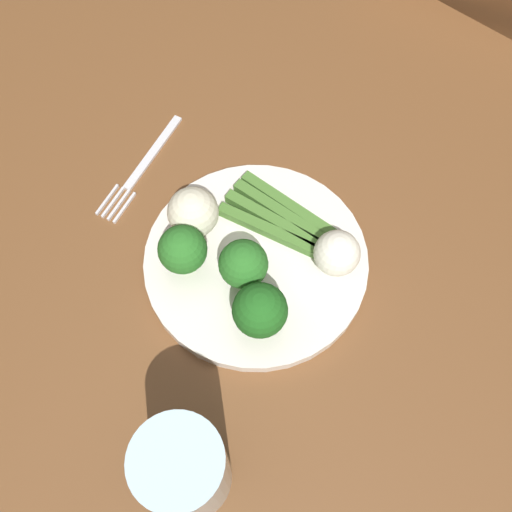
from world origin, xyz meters
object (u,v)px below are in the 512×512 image
object	(u,v)px
plate	(256,261)
asparagus_bundle	(283,220)
broccoli_back_right	(181,252)
cauliflower_right	(335,252)
cauliflower_outer_edge	(193,212)
dining_table	(270,363)
water_glass	(185,470)
chair	(458,74)
broccoli_left	(258,313)
broccoli_front	(243,264)
fork	(142,168)

from	to	relation	value
plate	asparagus_bundle	distance (m)	0.05
broccoli_back_right	cauliflower_right	bearing A→B (deg)	-137.71
cauliflower_right	cauliflower_outer_edge	size ratio (longest dim) A/B	0.88
dining_table	water_glass	xyz separation A→B (m)	(-0.03, 0.15, 0.16)
chair	broccoli_left	world-z (taller)	chair
asparagus_bundle	broccoli_left	xyz separation A→B (m)	(-0.06, 0.11, 0.03)
cauliflower_outer_edge	broccoli_left	bearing A→B (deg)	160.84
asparagus_bundle	cauliflower_outer_edge	distance (m)	0.10
dining_table	broccoli_left	world-z (taller)	broccoli_left
chair	cauliflower_right	world-z (taller)	chair
asparagus_bundle	broccoli_front	world-z (taller)	broccoli_front
plate	water_glass	bearing A→B (deg)	115.17
plate	broccoli_left	world-z (taller)	broccoli_left
water_glass	broccoli_left	bearing A→B (deg)	-72.95
dining_table	broccoli_back_right	size ratio (longest dim) A/B	20.67
broccoli_left	broccoli_back_right	bearing A→B (deg)	-0.11
chair	broccoli_back_right	world-z (taller)	chair
broccoli_left	fork	distance (m)	0.25
fork	cauliflower_right	bearing A→B (deg)	86.46
cauliflower_right	chair	bearing A→B (deg)	-79.71
broccoli_left	cauliflower_right	size ratio (longest dim) A/B	1.37
chair	cauliflower_right	xyz separation A→B (m)	(-0.10, 0.57, 0.28)
broccoli_front	broccoli_left	xyz separation A→B (m)	(-0.05, 0.03, 0.00)
broccoli_front	cauliflower_right	distance (m)	0.10
plate	broccoli_left	xyz separation A→B (m)	(-0.05, 0.06, 0.05)
chair	fork	xyz separation A→B (m)	(0.15, 0.61, 0.24)
fork	water_glass	size ratio (longest dim) A/B	1.28
broccoli_front	water_glass	size ratio (longest dim) A/B	0.49
plate	cauliflower_outer_edge	bearing A→B (deg)	9.15
broccoli_front	fork	size ratio (longest dim) A/B	0.38
broccoli_back_right	chair	bearing A→B (deg)	-91.19
broccoli_left	chair	bearing A→B (deg)	-82.49
chair	broccoli_back_right	size ratio (longest dim) A/B	13.80
dining_table	water_glass	distance (m)	0.22
plate	broccoli_left	size ratio (longest dim) A/B	3.62
chair	broccoli_back_right	xyz separation A→B (m)	(0.01, 0.68, 0.29)
plate	asparagus_bundle	world-z (taller)	asparagus_bundle
dining_table	fork	size ratio (longest dim) A/B	7.90
cauliflower_outer_edge	water_glass	size ratio (longest dim) A/B	0.43
dining_table	broccoli_left	bearing A→B (deg)	8.92
chair	cauliflower_right	bearing A→B (deg)	88.76
dining_table	water_glass	size ratio (longest dim) A/B	10.10
broccoli_front	broccoli_back_right	distance (m)	0.07
chair	plate	xyz separation A→B (m)	(-0.04, 0.62, 0.24)
asparagus_bundle	fork	distance (m)	0.19
broccoli_back_right	plate	bearing A→B (deg)	-132.09
dining_table	cauliflower_right	world-z (taller)	cauliflower_right
plate	fork	distance (m)	0.19
chair	fork	bearing A→B (deg)	64.82
asparagus_bundle	broccoli_front	distance (m)	0.09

